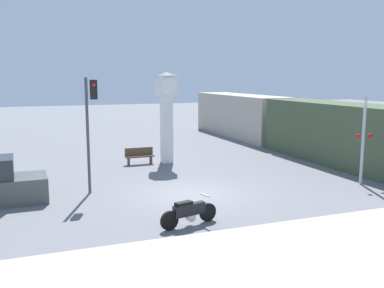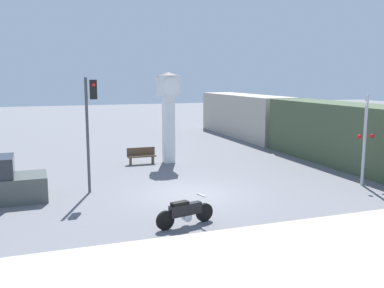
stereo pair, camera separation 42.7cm
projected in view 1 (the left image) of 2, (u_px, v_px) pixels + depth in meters
name	position (u px, v px, depth m)	size (l,w,h in m)	color
ground_plane	(192.00, 194.00, 17.90)	(120.00, 120.00, 0.00)	slate
sidewalk_strip	(297.00, 267.00, 10.88)	(36.00, 6.00, 0.10)	#B2A893
motorcycle	(189.00, 212.00, 14.01)	(2.11, 0.69, 0.95)	black
clock_tower	(166.00, 103.00, 23.96)	(1.36, 1.36, 5.13)	white
freight_train	(281.00, 123.00, 29.78)	(2.80, 24.60, 3.40)	#425138
traffic_light	(90.00, 115.00, 17.58)	(0.50, 0.35, 4.84)	#47474C
railroad_crossing_signal	(363.00, 136.00, 19.22)	(0.90, 0.82, 4.06)	#B7B7BC
bench	(139.00, 155.00, 23.98)	(1.60, 0.44, 0.92)	brown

